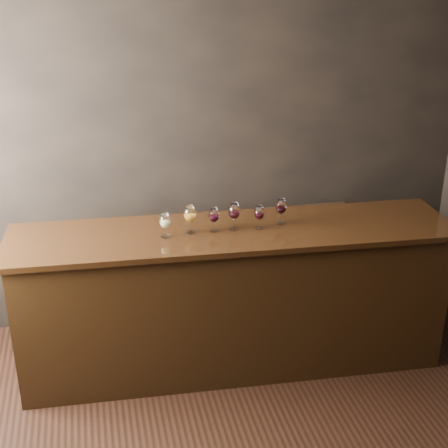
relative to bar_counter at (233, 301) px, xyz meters
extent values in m
cube|color=black|center=(-0.28, 0.91, 0.85)|extent=(5.00, 0.02, 2.80)
cube|color=black|center=(0.00, 0.00, 0.00)|extent=(3.15, 0.85, 1.09)
cube|color=black|center=(0.00, 0.00, 0.57)|extent=(3.26, 0.93, 0.04)
cube|color=black|center=(-0.04, 0.69, -0.09)|extent=(2.54, 0.40, 0.92)
cylinder|color=white|center=(-0.49, -0.02, 0.59)|extent=(0.06, 0.06, 0.00)
cylinder|color=white|center=(-0.49, -0.02, 0.62)|extent=(0.01, 0.01, 0.07)
ellipsoid|color=white|center=(-0.49, -0.02, 0.71)|extent=(0.07, 0.07, 0.10)
cylinder|color=white|center=(-0.49, -0.02, 0.76)|extent=(0.05, 0.05, 0.01)
ellipsoid|color=#C5D378|center=(-0.49, -0.02, 0.69)|extent=(0.06, 0.06, 0.05)
cylinder|color=white|center=(-0.31, 0.02, 0.59)|extent=(0.07, 0.07, 0.00)
cylinder|color=white|center=(-0.31, 0.02, 0.63)|extent=(0.01, 0.01, 0.08)
ellipsoid|color=white|center=(-0.31, 0.02, 0.73)|extent=(0.09, 0.09, 0.12)
cylinder|color=white|center=(-0.31, 0.02, 0.78)|extent=(0.06, 0.06, 0.01)
ellipsoid|color=orange|center=(-0.31, 0.02, 0.71)|extent=(0.07, 0.07, 0.06)
cylinder|color=white|center=(-0.14, 0.01, 0.59)|extent=(0.06, 0.06, 0.00)
cylinder|color=white|center=(-0.14, 0.01, 0.62)|extent=(0.01, 0.01, 0.07)
ellipsoid|color=white|center=(-0.14, 0.01, 0.71)|extent=(0.07, 0.07, 0.10)
cylinder|color=white|center=(-0.14, 0.01, 0.75)|extent=(0.05, 0.05, 0.01)
ellipsoid|color=black|center=(-0.14, 0.01, 0.69)|extent=(0.06, 0.06, 0.05)
cylinder|color=white|center=(0.01, 0.01, 0.59)|extent=(0.07, 0.07, 0.00)
cylinder|color=white|center=(0.01, 0.01, 0.63)|extent=(0.01, 0.01, 0.08)
ellipsoid|color=white|center=(0.01, 0.01, 0.73)|extent=(0.08, 0.08, 0.12)
cylinder|color=white|center=(0.01, 0.01, 0.78)|extent=(0.06, 0.06, 0.01)
ellipsoid|color=black|center=(0.01, 0.01, 0.71)|extent=(0.07, 0.07, 0.05)
cylinder|color=white|center=(0.19, -0.02, 0.59)|extent=(0.06, 0.06, 0.00)
cylinder|color=white|center=(0.19, -0.02, 0.62)|extent=(0.01, 0.01, 0.06)
ellipsoid|color=white|center=(0.19, -0.02, 0.71)|extent=(0.07, 0.07, 0.10)
cylinder|color=white|center=(0.19, -0.02, 0.75)|extent=(0.05, 0.05, 0.01)
ellipsoid|color=black|center=(0.19, -0.02, 0.69)|extent=(0.06, 0.06, 0.05)
cylinder|color=white|center=(0.37, 0.04, 0.59)|extent=(0.07, 0.07, 0.00)
cylinder|color=white|center=(0.37, 0.04, 0.63)|extent=(0.01, 0.01, 0.07)
ellipsoid|color=white|center=(0.37, 0.04, 0.72)|extent=(0.08, 0.08, 0.11)
cylinder|color=white|center=(0.37, 0.04, 0.77)|extent=(0.06, 0.06, 0.01)
ellipsoid|color=black|center=(0.37, 0.04, 0.70)|extent=(0.06, 0.06, 0.05)
camera|label=1|loc=(-0.96, -3.98, 2.38)|focal=50.00mm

